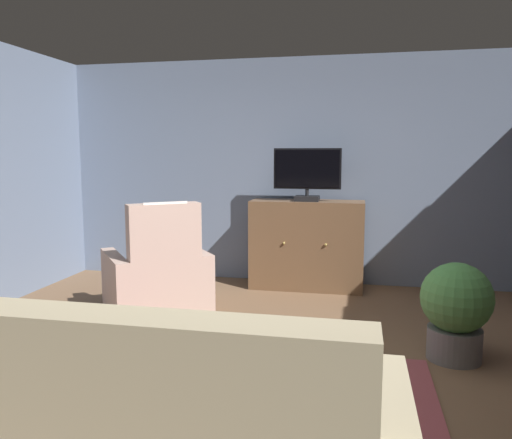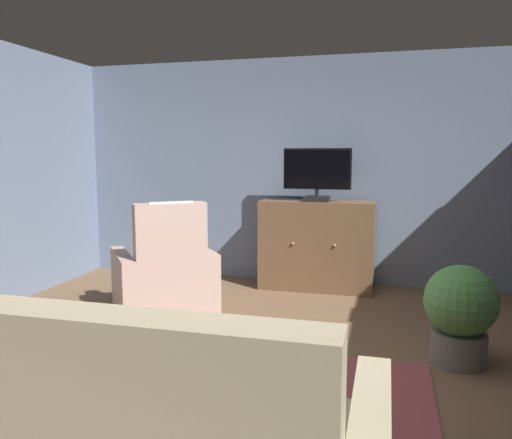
{
  "view_description": "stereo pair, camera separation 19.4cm",
  "coord_description": "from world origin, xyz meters",
  "px_view_note": "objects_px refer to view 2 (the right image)",
  "views": [
    {
      "loc": [
        0.61,
        -3.27,
        1.57
      ],
      "look_at": [
        -0.13,
        0.31,
        1.09
      ],
      "focal_mm": 35.16,
      "sensor_mm": 36.0,
      "label": 1
    },
    {
      "loc": [
        0.8,
        -3.22,
        1.57
      ],
      "look_at": [
        -0.13,
        0.31,
        1.09
      ],
      "focal_mm": 35.16,
      "sensor_mm": 36.0,
      "label": 2
    }
  ],
  "objects_px": {
    "armchair_by_fireplace": "(165,278)",
    "potted_plant_small_fern_corner": "(460,311)",
    "television": "(317,173)",
    "tv_remote": "(206,325)",
    "tv_cabinet": "(317,247)",
    "coffee_table": "(203,337)",
    "folded_newspaper": "(220,333)"
  },
  "relations": [
    {
      "from": "tv_remote",
      "to": "folded_newspaper",
      "type": "relative_size",
      "value": 0.57
    },
    {
      "from": "tv_cabinet",
      "to": "armchair_by_fireplace",
      "type": "bearing_deg",
      "value": -136.97
    },
    {
      "from": "television",
      "to": "tv_remote",
      "type": "distance_m",
      "value": 2.88
    },
    {
      "from": "coffee_table",
      "to": "tv_remote",
      "type": "xyz_separation_m",
      "value": [
        0.01,
        0.03,
        0.07
      ]
    },
    {
      "from": "tv_cabinet",
      "to": "folded_newspaper",
      "type": "distance_m",
      "value": 2.88
    },
    {
      "from": "armchair_by_fireplace",
      "to": "potted_plant_small_fern_corner",
      "type": "bearing_deg",
      "value": -12.64
    },
    {
      "from": "television",
      "to": "potted_plant_small_fern_corner",
      "type": "xyz_separation_m",
      "value": [
        1.33,
        -1.8,
        -0.94
      ]
    },
    {
      "from": "television",
      "to": "potted_plant_small_fern_corner",
      "type": "height_order",
      "value": "television"
    },
    {
      "from": "folded_newspaper",
      "to": "television",
      "type": "bearing_deg",
      "value": 87.99
    },
    {
      "from": "television",
      "to": "potted_plant_small_fern_corner",
      "type": "relative_size",
      "value": 1.01
    },
    {
      "from": "coffee_table",
      "to": "potted_plant_small_fern_corner",
      "type": "relative_size",
      "value": 1.25
    },
    {
      "from": "tv_cabinet",
      "to": "potted_plant_small_fern_corner",
      "type": "height_order",
      "value": "tv_cabinet"
    },
    {
      "from": "tv_remote",
      "to": "potted_plant_small_fern_corner",
      "type": "bearing_deg",
      "value": 178.85
    },
    {
      "from": "television",
      "to": "armchair_by_fireplace",
      "type": "bearing_deg",
      "value": -138.2
    },
    {
      "from": "tv_cabinet",
      "to": "armchair_by_fireplace",
      "type": "distance_m",
      "value": 1.84
    },
    {
      "from": "coffee_table",
      "to": "folded_newspaper",
      "type": "bearing_deg",
      "value": -24.64
    },
    {
      "from": "potted_plant_small_fern_corner",
      "to": "television",
      "type": "bearing_deg",
      "value": 126.6
    },
    {
      "from": "tv_remote",
      "to": "tv_cabinet",
      "type": "bearing_deg",
      "value": -127.03
    },
    {
      "from": "tv_remote",
      "to": "armchair_by_fireplace",
      "type": "bearing_deg",
      "value": -86.77
    },
    {
      "from": "tv_remote",
      "to": "armchair_by_fireplace",
      "type": "distance_m",
      "value": 1.83
    },
    {
      "from": "coffee_table",
      "to": "potted_plant_small_fern_corner",
      "type": "xyz_separation_m",
      "value": [
        1.68,
        0.96,
        0.02
      ]
    },
    {
      "from": "tv_cabinet",
      "to": "coffee_table",
      "type": "height_order",
      "value": "tv_cabinet"
    },
    {
      "from": "television",
      "to": "tv_cabinet",
      "type": "bearing_deg",
      "value": 90.0
    },
    {
      "from": "coffee_table",
      "to": "television",
      "type": "bearing_deg",
      "value": 82.84
    },
    {
      "from": "tv_cabinet",
      "to": "television",
      "type": "height_order",
      "value": "television"
    },
    {
      "from": "coffee_table",
      "to": "potted_plant_small_fern_corner",
      "type": "height_order",
      "value": "potted_plant_small_fern_corner"
    },
    {
      "from": "folded_newspaper",
      "to": "tv_remote",
      "type": "bearing_deg",
      "value": 145.24
    },
    {
      "from": "tv_cabinet",
      "to": "armchair_by_fireplace",
      "type": "xyz_separation_m",
      "value": [
        -1.34,
        -1.25,
        -0.15
      ]
    },
    {
      "from": "tv_cabinet",
      "to": "coffee_table",
      "type": "distance_m",
      "value": 2.83
    },
    {
      "from": "tv_remote",
      "to": "folded_newspaper",
      "type": "xyz_separation_m",
      "value": [
        0.13,
        -0.09,
        -0.01
      ]
    },
    {
      "from": "tv_cabinet",
      "to": "armchair_by_fireplace",
      "type": "height_order",
      "value": "armchair_by_fireplace"
    },
    {
      "from": "television",
      "to": "coffee_table",
      "type": "bearing_deg",
      "value": -97.16
    }
  ]
}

